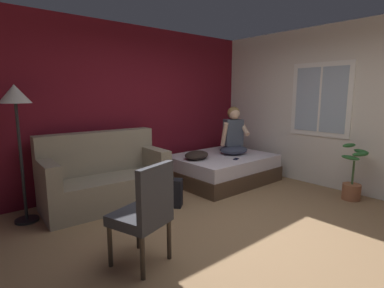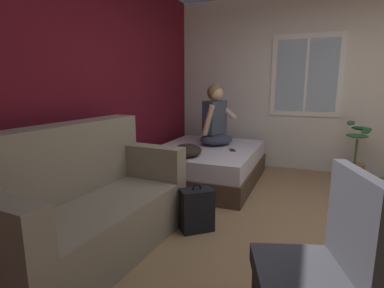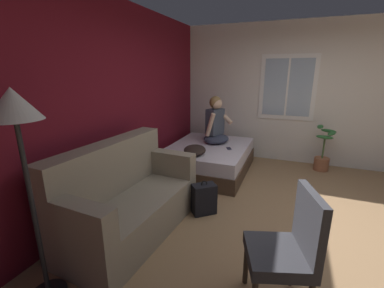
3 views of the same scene
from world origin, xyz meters
name	(u,v)px [view 1 (image 1 of 3)]	position (x,y,z in m)	size (l,w,h in m)	color
ground_plane	(243,233)	(0.00, 0.00, 0.00)	(40.00, 40.00, 0.00)	#93704C
wall_back_accent	(131,108)	(0.00, 2.51, 1.35)	(9.88, 0.16, 2.70)	maroon
wall_side_with_window	(346,108)	(2.52, 0.01, 1.35)	(0.19, 6.27, 2.70)	silver
bed	(222,168)	(1.33, 1.62, 0.24)	(1.77, 1.40, 0.48)	#4C3828
couch	(104,178)	(-0.81, 1.90, 0.39)	(1.74, 0.92, 1.04)	gray
side_chair	(145,211)	(-1.18, 0.18, 0.53)	(0.58, 0.58, 0.98)	#382D23
person_seated	(233,135)	(1.57, 1.57, 0.84)	(0.65, 0.60, 0.88)	#383D51
backpack	(172,193)	(-0.12, 1.22, 0.19)	(0.35, 0.35, 0.46)	black
throw_pillow	(197,155)	(0.77, 1.68, 0.55)	(0.48, 0.36, 0.14)	#2D231E
cell_phone	(236,159)	(1.27, 1.24, 0.48)	(0.07, 0.14, 0.01)	black
floor_lamp	(16,107)	(-1.82, 1.99, 1.43)	(0.36, 0.36, 1.70)	black
potted_plant	(352,180)	(2.12, -0.34, 0.30)	(0.39, 0.37, 0.85)	#995B3D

